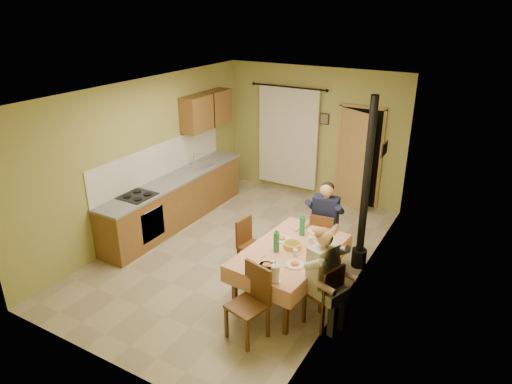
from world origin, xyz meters
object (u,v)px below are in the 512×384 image
Objects in this scene: chair_right at (322,306)px; man_right at (324,267)px; chair_left at (252,257)px; man_far at (325,215)px; dining_table at (290,272)px; chair_near at (248,318)px; stove_flue at (364,209)px; chair_far at (323,248)px.

chair_right is 0.67× the size of man_right.
chair_left is 1.34m from man_far.
chair_left is (-1.45, 0.62, -0.00)m from chair_right.
dining_table is at bearing 79.69° from man_right.
man_right is at bearing -121.09° from chair_near.
chair_right is (0.73, 0.70, -0.00)m from chair_near.
chair_left is (-0.72, 1.32, -0.00)m from chair_near.
man_right is at bearing 90.00° from chair_right.
man_right is 1.67m from stove_flue.
chair_near is 1.07× the size of chair_right.
man_right reaches higher than chair_near.
stove_flue is at bearing 133.91° from chair_left.
stove_flue is at bearing 17.57° from chair_far.
dining_table is at bearing 79.86° from chair_right.
chair_far is 0.67× the size of man_right.
chair_near reaches higher than chair_far.
dining_table is at bearing 81.04° from chair_left.
chair_right is 0.59m from man_right.
chair_far is 0.93× the size of chair_near.
chair_near is at bearing -87.89° from dining_table.
chair_right is 0.67× the size of man_far.
chair_near is 1.08× the size of chair_left.
man_right is (0.57, -1.43, 0.59)m from chair_far.
chair_far reaches higher than dining_table.
chair_right is (0.58, -1.43, 0.00)m from chair_far.
man_right reaches higher than dining_table.
chair_near is at bearing -99.71° from man_far.
chair_right is at bearing -73.70° from chair_far.
chair_left is at bearing -47.11° from chair_near.
man_right is (-0.01, 0.00, 0.59)m from chair_right.
chair_left is at bearing -142.72° from chair_far.
chair_near is (-0.15, -2.13, 0.00)m from chair_far.
chair_far is at bearing 41.63° from man_right.
man_right is at bearing -74.05° from chair_far.
dining_table is 0.78m from chair_right.
chair_far is at bearing 41.97° from chair_right.
man_right is at bearing 74.29° from chair_left.
man_right is (0.66, -0.39, 0.50)m from dining_table.
chair_near reaches higher than chair_left.
stove_flue is at bearing 16.43° from man_far.
chair_left is 0.33× the size of stove_flue.
chair_left reaches higher than dining_table.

